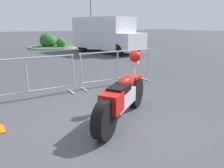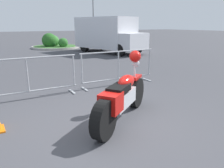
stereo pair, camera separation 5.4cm
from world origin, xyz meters
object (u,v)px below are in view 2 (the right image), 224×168
Objects in this scene: crowd_barrier_near at (28,78)px; delivery_van at (108,34)px; motorcycle at (122,96)px; crowd_barrier_far at (118,67)px; street_lamp at (93,9)px.

delivery_van reaches higher than crowd_barrier_near.
motorcycle reaches higher than crowd_barrier_far.
crowd_barrier_far is at bearing -42.87° from delivery_van.
crowd_barrier_near is (-1.35, 2.28, 0.06)m from motorcycle.
motorcycle is at bearing -114.80° from street_lamp.
motorcycle is 2.65m from crowd_barrier_far.
motorcycle is 0.38× the size of delivery_van.
motorcycle is 0.35× the size of street_lamp.
crowd_barrier_far is at bearing 0.00° from crowd_barrier_near.
motorcycle is at bearing -43.65° from delivery_van.
crowd_barrier_far is (1.35, 2.28, 0.06)m from motorcycle.
street_lamp is (9.13, 20.39, 3.15)m from crowd_barrier_far.
delivery_van is (5.16, 9.65, 0.74)m from motorcycle.
street_lamp is (11.82, 20.39, 3.15)m from crowd_barrier_near.
crowd_barrier_far is 22.56m from street_lamp.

